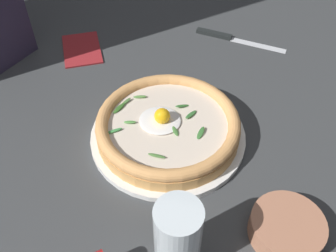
{
  "coord_description": "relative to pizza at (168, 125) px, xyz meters",
  "views": [
    {
      "loc": [
        0.15,
        -0.5,
        0.54
      ],
      "look_at": [
        0.04,
        -0.02,
        0.03
      ],
      "focal_mm": 40.04,
      "sensor_mm": 36.0,
      "label": 1
    }
  ],
  "objects": [
    {
      "name": "pizza",
      "position": [
        0.0,
        0.0,
        0.0
      ],
      "size": [
        0.27,
        0.27,
        0.06
      ],
      "color": "#E4A45A",
      "rests_on": "pizza_plate"
    },
    {
      "name": "folded_napkin",
      "position": [
        -0.28,
        0.24,
        -0.03
      ],
      "size": [
        0.14,
        0.17,
        0.01
      ],
      "primitive_type": "cube",
      "rotation": [
        0.0,
        0.0,
        2.04
      ],
      "color": "maroon",
      "rests_on": "ground"
    },
    {
      "name": "side_bowl",
      "position": [
        0.22,
        -0.16,
        -0.02
      ],
      "size": [
        0.11,
        0.11,
        0.04
      ],
      "primitive_type": "cylinder",
      "color": "#B57657",
      "rests_on": "ground"
    },
    {
      "name": "table_knife",
      "position": [
        0.07,
        0.37,
        -0.03
      ],
      "size": [
        0.23,
        0.06,
        0.01
      ],
      "color": "silver",
      "rests_on": "ground"
    },
    {
      "name": "ground_plane",
      "position": [
        -0.04,
        0.02,
        -0.05
      ],
      "size": [
        2.4,
        2.4,
        0.03
      ],
      "primitive_type": "cube",
      "color": "#3B3D3F",
      "rests_on": "ground"
    },
    {
      "name": "pizza_plate",
      "position": [
        0.0,
        -0.0,
        -0.03
      ],
      "size": [
        0.3,
        0.3,
        0.01
      ],
      "primitive_type": "cylinder",
      "color": "white",
      "rests_on": "ground"
    },
    {
      "name": "drinking_glass",
      "position": [
        0.07,
        -0.24,
        0.02
      ],
      "size": [
        0.07,
        0.07,
        0.14
      ],
      "color": "silver",
      "rests_on": "ground"
    }
  ]
}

